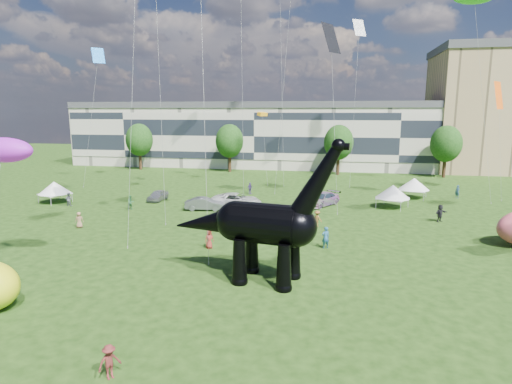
# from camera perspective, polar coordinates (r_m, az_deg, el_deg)

# --- Properties ---
(ground) EXTENTS (220.00, 220.00, 0.00)m
(ground) POSITION_cam_1_polar(r_m,az_deg,el_deg) (28.17, -5.83, -13.00)
(ground) COLOR #16330C
(ground) RESTS_ON ground
(terrace_row) EXTENTS (78.00, 11.00, 12.00)m
(terrace_row) POSITION_cam_1_polar(r_m,az_deg,el_deg) (88.22, 0.41, 7.31)
(terrace_row) COLOR beige
(terrace_row) RESTS_ON ground
(apartment_block) EXTENTS (28.00, 18.00, 22.00)m
(apartment_block) POSITION_cam_1_polar(r_m,az_deg,el_deg) (95.44, 30.88, 9.08)
(apartment_block) COLOR tan
(apartment_block) RESTS_ON ground
(tree_far_left) EXTENTS (5.20, 5.20, 9.44)m
(tree_far_left) POSITION_cam_1_polar(r_m,az_deg,el_deg) (86.39, -15.31, 7.05)
(tree_far_left) COLOR #382314
(tree_far_left) RESTS_ON ground
(tree_mid_left) EXTENTS (5.20, 5.20, 9.44)m
(tree_mid_left) POSITION_cam_1_polar(r_m,az_deg,el_deg) (80.25, -3.56, 7.15)
(tree_mid_left) COLOR #382314
(tree_mid_left) RESTS_ON ground
(tree_mid_right) EXTENTS (5.20, 5.20, 9.44)m
(tree_mid_right) POSITION_cam_1_polar(r_m,az_deg,el_deg) (77.87, 10.98, 6.87)
(tree_mid_right) COLOR #382314
(tree_mid_right) RESTS_ON ground
(tree_far_right) EXTENTS (5.20, 5.20, 9.44)m
(tree_far_right) POSITION_cam_1_polar(r_m,az_deg,el_deg) (80.06, 24.04, 6.24)
(tree_far_right) COLOR #382314
(tree_far_right) RESTS_ON ground
(dinosaur_sculpture) EXTENTS (12.38, 4.27, 10.08)m
(dinosaur_sculpture) POSITION_cam_1_polar(r_m,az_deg,el_deg) (28.58, 0.45, -4.49)
(dinosaur_sculpture) COLOR black
(dinosaur_sculpture) RESTS_ON ground
(car_silver) EXTENTS (1.76, 4.02, 1.35)m
(car_silver) POSITION_cam_1_polar(r_m,az_deg,el_deg) (56.12, -12.98, -0.45)
(car_silver) COLOR #B7B7BC
(car_silver) RESTS_ON ground
(car_grey) EXTENTS (4.70, 2.24, 1.49)m
(car_grey) POSITION_cam_1_polar(r_m,az_deg,el_deg) (49.82, -6.85, -1.57)
(car_grey) COLOR slate
(car_grey) RESTS_ON ground
(car_white) EXTENTS (6.02, 2.78, 1.67)m
(car_white) POSITION_cam_1_polar(r_m,az_deg,el_deg) (51.05, -2.65, -1.10)
(car_white) COLOR silver
(car_white) RESTS_ON ground
(car_dark) EXTENTS (4.80, 5.75, 1.57)m
(car_dark) POSITION_cam_1_polar(r_m,az_deg,el_deg) (52.43, 8.79, -0.95)
(car_dark) COLOR #595960
(car_dark) RESTS_ON ground
(gazebo_near) EXTENTS (5.21, 5.21, 2.74)m
(gazebo_near) POSITION_cam_1_polar(r_m,az_deg,el_deg) (52.95, 17.78, 0.02)
(gazebo_near) COLOR white
(gazebo_near) RESTS_ON ground
(gazebo_far) EXTENTS (4.79, 4.79, 2.69)m
(gazebo_far) POSITION_cam_1_polar(r_m,az_deg,el_deg) (59.71, 20.33, 1.00)
(gazebo_far) COLOR white
(gazebo_far) RESTS_ON ground
(gazebo_left) EXTENTS (5.05, 5.05, 2.67)m
(gazebo_left) POSITION_cam_1_polar(r_m,az_deg,el_deg) (58.94, -25.29, 0.50)
(gazebo_left) COLOR white
(gazebo_left) RESTS_ON ground
(visitors) EXTENTS (48.30, 44.94, 1.86)m
(visitors) POSITION_cam_1_polar(r_m,az_deg,el_deg) (42.70, 0.51, -3.44)
(visitors) COLOR #50377D
(visitors) RESTS_ON ground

